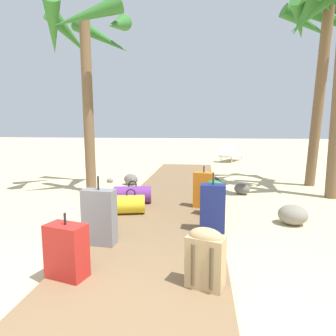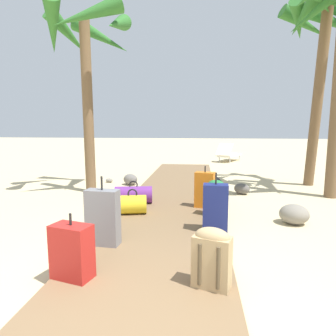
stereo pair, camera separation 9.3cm
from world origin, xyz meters
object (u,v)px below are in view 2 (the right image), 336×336
at_px(suitcase_red, 72,251).
at_px(suitcase_grey, 103,217).
at_px(backpack_tan, 212,256).
at_px(lounge_chair, 228,154).
at_px(suitcase_orange, 205,190).
at_px(duffel_bag_purple, 134,195).
at_px(backpack_black, 213,188).
at_px(duffel_bag_yellow, 133,204).
at_px(backpack_green, 216,197).
at_px(palm_tree_far_right, 325,31).
at_px(suitcase_navy, 215,208).
at_px(palm_tree_near_left, 87,43).

height_order(suitcase_red, suitcase_grey, suitcase_grey).
distance_m(backpack_tan, lounge_chair, 10.42).
relative_size(suitcase_orange, duffel_bag_purple, 1.01).
bearing_deg(backpack_black, duffel_bag_purple, -167.15).
height_order(suitcase_red, duffel_bag_yellow, suitcase_red).
height_order(backpack_tan, suitcase_grey, suitcase_grey).
bearing_deg(backpack_black, backpack_green, -89.47).
distance_m(duffel_bag_purple, palm_tree_far_right, 5.88).
height_order(backpack_tan, backpack_green, backpack_green).
bearing_deg(suitcase_navy, backpack_green, 86.54).
relative_size(suitcase_navy, duffel_bag_yellow, 1.62).
height_order(suitcase_orange, backpack_tan, suitcase_orange).
bearing_deg(backpack_green, suitcase_navy, -93.46).
xyz_separation_m(suitcase_orange, suitcase_grey, (-1.27, -1.83, 0.03)).
bearing_deg(palm_tree_near_left, backpack_green, -33.44).
relative_size(suitcase_red, backpack_green, 1.10).
height_order(duffel_bag_purple, palm_tree_near_left, palm_tree_near_left).
xyz_separation_m(backpack_green, lounge_chair, (0.96, 8.14, -0.06)).
height_order(suitcase_red, backpack_tan, suitcase_red).
distance_m(suitcase_red, backpack_tan, 1.33).
distance_m(suitcase_navy, duffel_bag_yellow, 1.51).
height_order(duffel_bag_purple, palm_tree_far_right, palm_tree_far_right).
xyz_separation_m(backpack_green, palm_tree_near_left, (-2.75, 1.81, 2.93)).
bearing_deg(duffel_bag_yellow, duffel_bag_purple, 101.19).
bearing_deg(duffel_bag_purple, suitcase_orange, -6.50).
xyz_separation_m(backpack_tan, palm_tree_near_left, (-2.60, 4.03, 2.94)).
height_order(backpack_black, suitcase_grey, suitcase_grey).
xyz_separation_m(backpack_black, suitcase_red, (-1.47, -3.14, 0.01)).
bearing_deg(palm_tree_near_left, backpack_black, -17.36).
relative_size(suitcase_red, palm_tree_near_left, 0.15).
bearing_deg(palm_tree_near_left, suitcase_navy, -43.47).
distance_m(duffel_bag_yellow, palm_tree_near_left, 3.85).
relative_size(suitcase_red, palm_tree_far_right, 0.14).
relative_size(duffel_bag_yellow, palm_tree_far_right, 0.11).
xyz_separation_m(suitcase_grey, palm_tree_far_right, (4.06, 4.31, 3.30)).
relative_size(palm_tree_near_left, lounge_chair, 2.54).
relative_size(duffel_bag_purple, duffel_bag_yellow, 1.46).
xyz_separation_m(backpack_tan, duffel_bag_yellow, (-1.22, 2.17, -0.14)).
relative_size(suitcase_orange, backpack_green, 1.28).
bearing_deg(suitcase_navy, palm_tree_far_right, 54.12).
relative_size(suitcase_red, suitcase_grey, 0.75).
bearing_deg(lounge_chair, duffel_bag_yellow, -105.89).
relative_size(suitcase_grey, palm_tree_near_left, 0.21).
distance_m(backpack_tan, palm_tree_near_left, 5.62).
xyz_separation_m(suitcase_orange, backpack_black, (0.16, 0.49, -0.06)).
height_order(backpack_black, duffel_bag_yellow, backpack_black).
xyz_separation_m(duffel_bag_purple, backpack_tan, (1.35, -2.83, 0.13)).
distance_m(duffel_bag_purple, suitcase_grey, 1.99).
bearing_deg(duffel_bag_yellow, palm_tree_near_left, 126.47).
bearing_deg(suitcase_grey, backpack_tan, -33.46).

